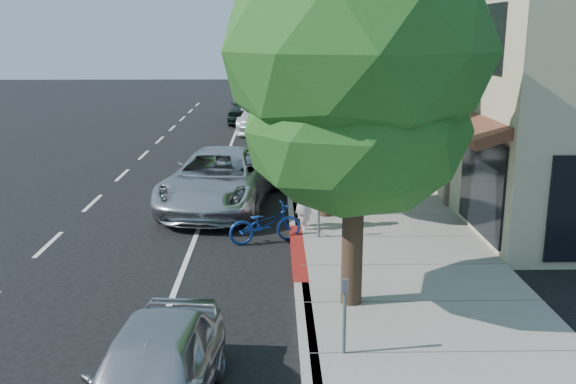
{
  "coord_description": "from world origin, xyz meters",
  "views": [
    {
      "loc": [
        -0.54,
        -13.32,
        5.14
      ],
      "look_at": [
        -0.22,
        1.88,
        1.35
      ],
      "focal_mm": 40.0,
      "sensor_mm": 36.0,
      "label": 1
    }
  ],
  "objects_px": {
    "dark_sedan": "(276,157)",
    "pedestrian": "(343,147)",
    "street_tree_5": "(297,47)",
    "street_tree_4": "(301,36)",
    "dark_suv_far": "(252,107)",
    "street_tree_1": "(329,35)",
    "white_pickup": "(265,114)",
    "silver_suv": "(220,179)",
    "bicycle": "(265,224)",
    "street_tree_2": "(315,57)",
    "street_tree_0": "(357,57)",
    "street_tree_3": "(306,35)",
    "cyclist": "(305,196)",
    "near_car_a": "(153,374)"
  },
  "relations": [
    {
      "from": "pedestrian",
      "to": "near_car_a",
      "type": "bearing_deg",
      "value": 58.65
    },
    {
      "from": "dark_sedan",
      "to": "street_tree_3",
      "type": "bearing_deg",
      "value": 76.76
    },
    {
      "from": "street_tree_0",
      "to": "dark_sedan",
      "type": "xyz_separation_m",
      "value": [
        -1.4,
        11.42,
        -3.95
      ]
    },
    {
      "from": "street_tree_1",
      "to": "bicycle",
      "type": "bearing_deg",
      "value": -131.02
    },
    {
      "from": "white_pickup",
      "to": "near_car_a",
      "type": "distance_m",
      "value": 26.53
    },
    {
      "from": "street_tree_1",
      "to": "bicycle",
      "type": "height_order",
      "value": "street_tree_1"
    },
    {
      "from": "street_tree_0",
      "to": "street_tree_3",
      "type": "distance_m",
      "value": 18.0
    },
    {
      "from": "cyclist",
      "to": "white_pickup",
      "type": "distance_m",
      "value": 18.22
    },
    {
      "from": "street_tree_5",
      "to": "street_tree_3",
      "type": "bearing_deg",
      "value": -90.0
    },
    {
      "from": "street_tree_2",
      "to": "dark_sedan",
      "type": "xyz_separation_m",
      "value": [
        -1.4,
        -0.58,
        -3.51
      ]
    },
    {
      "from": "street_tree_2",
      "to": "pedestrian",
      "type": "height_order",
      "value": "street_tree_2"
    },
    {
      "from": "street_tree_1",
      "to": "white_pickup",
      "type": "distance_m",
      "value": 17.62
    },
    {
      "from": "silver_suv",
      "to": "dark_suv_far",
      "type": "distance_m",
      "value": 18.81
    },
    {
      "from": "cyclist",
      "to": "silver_suv",
      "type": "height_order",
      "value": "cyclist"
    },
    {
      "from": "street_tree_4",
      "to": "dark_suv_far",
      "type": "distance_m",
      "value": 5.41
    },
    {
      "from": "silver_suv",
      "to": "dark_suv_far",
      "type": "relative_size",
      "value": 1.16
    },
    {
      "from": "street_tree_4",
      "to": "silver_suv",
      "type": "relative_size",
      "value": 1.27
    },
    {
      "from": "street_tree_3",
      "to": "dark_suv_far",
      "type": "xyz_separation_m",
      "value": [
        -2.78,
        8.31,
        -4.13
      ]
    },
    {
      "from": "cyclist",
      "to": "white_pickup",
      "type": "height_order",
      "value": "cyclist"
    },
    {
      "from": "street_tree_1",
      "to": "pedestrian",
      "type": "distance_m",
      "value": 7.42
    },
    {
      "from": "street_tree_1",
      "to": "silver_suv",
      "type": "bearing_deg",
      "value": 154.18
    },
    {
      "from": "silver_suv",
      "to": "near_car_a",
      "type": "height_order",
      "value": "silver_suv"
    },
    {
      "from": "street_tree_4",
      "to": "bicycle",
      "type": "height_order",
      "value": "street_tree_4"
    },
    {
      "from": "street_tree_4",
      "to": "cyclist",
      "type": "relative_size",
      "value": 3.91
    },
    {
      "from": "street_tree_0",
      "to": "silver_suv",
      "type": "xyz_separation_m",
      "value": [
        -3.1,
        7.5,
        -3.86
      ]
    },
    {
      "from": "street_tree_5",
      "to": "dark_sedan",
      "type": "height_order",
      "value": "street_tree_5"
    },
    {
      "from": "street_tree_2",
      "to": "white_pickup",
      "type": "relative_size",
      "value": 1.18
    },
    {
      "from": "dark_suv_far",
      "to": "pedestrian",
      "type": "height_order",
      "value": "pedestrian"
    },
    {
      "from": "dark_suv_far",
      "to": "street_tree_1",
      "type": "bearing_deg",
      "value": -74.69
    },
    {
      "from": "near_car_a",
      "to": "pedestrian",
      "type": "height_order",
      "value": "pedestrian"
    },
    {
      "from": "bicycle",
      "to": "pedestrian",
      "type": "bearing_deg",
      "value": -37.14
    },
    {
      "from": "street_tree_1",
      "to": "white_pickup",
      "type": "bearing_deg",
      "value": 96.5
    },
    {
      "from": "street_tree_5",
      "to": "silver_suv",
      "type": "bearing_deg",
      "value": -97.84
    },
    {
      "from": "street_tree_2",
      "to": "street_tree_1",
      "type": "bearing_deg",
      "value": -90.0
    },
    {
      "from": "street_tree_3",
      "to": "near_car_a",
      "type": "height_order",
      "value": "street_tree_3"
    },
    {
      "from": "cyclist",
      "to": "dark_sedan",
      "type": "bearing_deg",
      "value": -6.64
    },
    {
      "from": "white_pickup",
      "to": "bicycle",
      "type": "bearing_deg",
      "value": -83.27
    },
    {
      "from": "street_tree_4",
      "to": "near_car_a",
      "type": "bearing_deg",
      "value": -96.43
    },
    {
      "from": "street_tree_0",
      "to": "street_tree_5",
      "type": "height_order",
      "value": "street_tree_0"
    },
    {
      "from": "cyclist",
      "to": "dark_sedan",
      "type": "xyz_separation_m",
      "value": [
        -0.75,
        6.6,
        -0.23
      ]
    },
    {
      "from": "street_tree_0",
      "to": "near_car_a",
      "type": "relative_size",
      "value": 1.96
    },
    {
      "from": "street_tree_3",
      "to": "street_tree_0",
      "type": "bearing_deg",
      "value": -90.0
    },
    {
      "from": "street_tree_5",
      "to": "white_pickup",
      "type": "distance_m",
      "value": 8.0
    },
    {
      "from": "dark_sedan",
      "to": "pedestrian",
      "type": "relative_size",
      "value": 2.73
    },
    {
      "from": "dark_suv_far",
      "to": "silver_suv",
      "type": "bearing_deg",
      "value": -83.45
    },
    {
      "from": "street_tree_4",
      "to": "dark_suv_far",
      "type": "height_order",
      "value": "street_tree_4"
    },
    {
      "from": "street_tree_1",
      "to": "near_car_a",
      "type": "xyz_separation_m",
      "value": [
        -3.1,
        -9.5,
        -4.41
      ]
    },
    {
      "from": "street_tree_5",
      "to": "bicycle",
      "type": "distance_m",
      "value": 26.26
    },
    {
      "from": "cyclist",
      "to": "pedestrian",
      "type": "distance_m",
      "value": 7.49
    },
    {
      "from": "street_tree_0",
      "to": "bicycle",
      "type": "xyz_separation_m",
      "value": [
        -1.69,
        4.06,
        -4.23
      ]
    }
  ]
}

